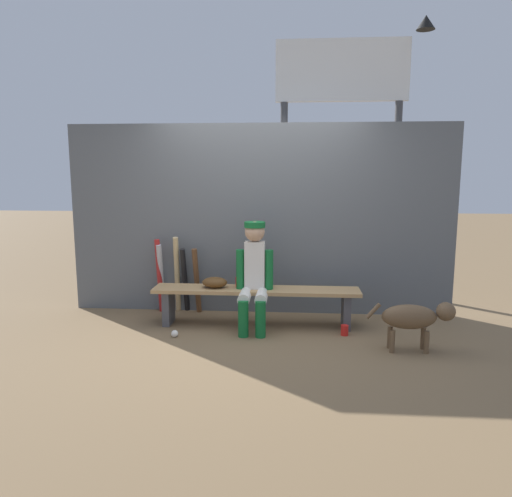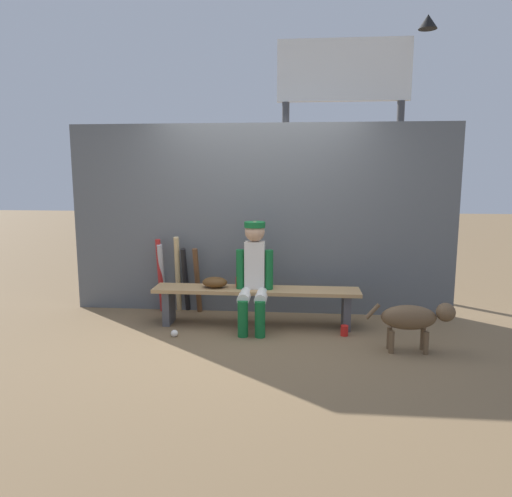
{
  "view_description": "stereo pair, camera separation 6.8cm",
  "coord_description": "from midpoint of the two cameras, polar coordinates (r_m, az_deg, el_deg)",
  "views": [
    {
      "loc": [
        0.41,
        -5.2,
        1.72
      ],
      "look_at": [
        0.0,
        0.0,
        0.88
      ],
      "focal_mm": 33.78,
      "sensor_mm": 36.0,
      "label": 1
    },
    {
      "loc": [
        0.47,
        -5.19,
        1.72
      ],
      "look_at": [
        0.0,
        0.0,
        0.88
      ],
      "focal_mm": 33.78,
      "sensor_mm": 36.0,
      "label": 2
    }
  ],
  "objects": [
    {
      "name": "cup_on_bench",
      "position": [
        5.44,
        -2.38,
        -3.97
      ],
      "size": [
        0.08,
        0.08,
        0.11
      ],
      "primitive_type": "cylinder",
      "color": "red",
      "rests_on": "dugout_bench"
    },
    {
      "name": "bat_wood_dark",
      "position": [
        5.87,
        -7.36,
        -3.83
      ],
      "size": [
        0.09,
        0.21,
        0.81
      ],
      "primitive_type": "cylinder",
      "rotation": [
        0.17,
        0.0,
        -0.13
      ],
      "color": "brown",
      "rests_on": "ground_plane"
    },
    {
      "name": "baseball_glove",
      "position": [
        5.42,
        -5.27,
        -4.02
      ],
      "size": [
        0.28,
        0.2,
        0.12
      ],
      "primitive_type": "ellipsoid",
      "color": "#593819",
      "rests_on": "dugout_bench"
    },
    {
      "name": "baseball",
      "position": [
        5.19,
        -9.98,
        -9.9
      ],
      "size": [
        0.07,
        0.07,
        0.07
      ],
      "primitive_type": "sphere",
      "color": "white",
      "rests_on": "ground_plane"
    },
    {
      "name": "player_seated",
      "position": [
        5.22,
        -0.61,
        -2.85
      ],
      "size": [
        0.41,
        0.55,
        1.18
      ],
      "color": "silver",
      "rests_on": "ground_plane"
    },
    {
      "name": "dog",
      "position": [
        4.88,
        17.93,
        -7.76
      ],
      "size": [
        0.84,
        0.2,
        0.49
      ],
      "color": "brown",
      "rests_on": "ground_plane"
    },
    {
      "name": "chainlink_fence",
      "position": [
        5.79,
        0.08,
        3.39
      ],
      "size": [
        4.62,
        0.03,
        2.27
      ],
      "primitive_type": "cube",
      "color": "#595E63",
      "rests_on": "ground_plane"
    },
    {
      "name": "cup_on_ground",
      "position": [
        5.24,
        10.07,
        -9.51
      ],
      "size": [
        0.08,
        0.08,
        0.11
      ],
      "primitive_type": "cylinder",
      "color": "red",
      "rests_on": "ground_plane"
    },
    {
      "name": "ground_plane",
      "position": [
        5.49,
        -0.36,
        -9.09
      ],
      "size": [
        30.0,
        30.0,
        0.0
      ],
      "primitive_type": "plane",
      "color": "brown"
    },
    {
      "name": "bat_aluminum_silver",
      "position": [
        6.02,
        -11.49,
        -3.43
      ],
      "size": [
        0.09,
        0.24,
        0.85
      ],
      "primitive_type": "cylinder",
      "rotation": [
        0.21,
        0.0,
        0.09
      ],
      "color": "#B7B7BC",
      "rests_on": "ground_plane"
    },
    {
      "name": "scoreboard",
      "position": [
        6.89,
        10.28,
        16.14
      ],
      "size": [
        2.05,
        0.27,
        3.7
      ],
      "color": "#3F3F42",
      "rests_on": "ground_plane"
    },
    {
      "name": "bat_aluminum_black",
      "position": [
        5.96,
        -8.74,
        -3.72
      ],
      "size": [
        0.08,
        0.23,
        0.8
      ],
      "primitive_type": "cylinder",
      "rotation": [
        0.2,
        0.0,
        -0.07
      ],
      "color": "black",
      "rests_on": "ground_plane"
    },
    {
      "name": "bat_wood_natural",
      "position": [
        5.96,
        -9.66,
        -3.05
      ],
      "size": [
        0.1,
        0.23,
        0.94
      ],
      "primitive_type": "cylinder",
      "rotation": [
        0.17,
        0.0,
        0.15
      ],
      "color": "tan",
      "rests_on": "ground_plane"
    },
    {
      "name": "dugout_bench",
      "position": [
        5.4,
        -0.36,
        -5.73
      ],
      "size": [
        2.3,
        0.36,
        0.43
      ],
      "color": "tan",
      "rests_on": "ground_plane"
    },
    {
      "name": "bat_aluminum_red",
      "position": [
        5.99,
        -11.67,
        -3.2
      ],
      "size": [
        0.09,
        0.16,
        0.91
      ],
      "primitive_type": "cylinder",
      "rotation": [
        0.1,
        0.0,
        -0.15
      ],
      "color": "#B22323",
      "rests_on": "ground_plane"
    }
  ]
}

